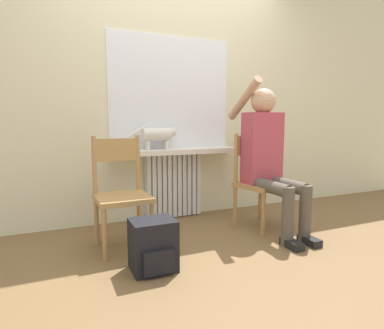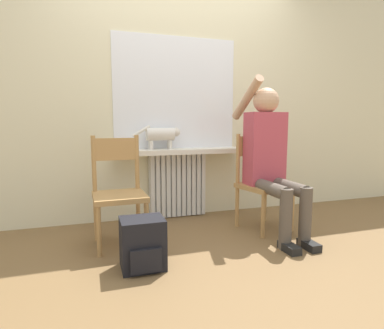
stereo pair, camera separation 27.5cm
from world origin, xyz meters
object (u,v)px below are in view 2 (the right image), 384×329
Objects in this scene: cat at (162,135)px; backpack at (143,244)px; chair_left at (119,190)px; chair_right at (262,181)px; person at (270,154)px.

cat reaches higher than backpack.
backpack is (0.11, -0.51, -0.27)m from chair_left.
chair_right is 1.83× the size of cat.
chair_right is (1.30, -0.00, 0.00)m from chair_left.
chair_right is at bearing -1.92° from chair_left.
person is 1.37m from backpack.
person is at bearing -97.59° from chair_right.
chair_left is 1.34m from person.
backpack is (-0.37, -1.04, -0.70)m from cat.
chair_right is 0.29m from person.
cat reaches higher than chair_right.
chair_right is 2.55× the size of backpack.
chair_left is 2.55× the size of backpack.
chair_left reaches higher than backpack.
cat is at bearing 141.88° from person.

